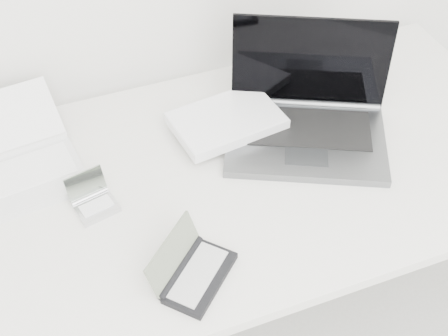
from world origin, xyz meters
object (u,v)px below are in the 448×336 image
object	(u,v)px
desk	(229,184)
netbook_open_white	(17,164)
laptop_large	(284,118)
palmtop_charcoal	(192,271)

from	to	relation	value
desk	netbook_open_white	size ratio (longest dim) A/B	4.16
desk	netbook_open_white	distance (m)	0.52
desk	laptop_large	xyz separation A→B (m)	(0.18, 0.09, 0.09)
laptop_large	desk	bearing A→B (deg)	-129.17
desk	laptop_large	world-z (taller)	laptop_large
netbook_open_white	palmtop_charcoal	world-z (taller)	netbook_open_white
netbook_open_white	palmtop_charcoal	xyz separation A→B (m)	(0.30, -0.45, -0.00)
desk	laptop_large	size ratio (longest dim) A/B	2.82
palmtop_charcoal	desk	bearing A→B (deg)	11.68
laptop_large	netbook_open_white	bearing A→B (deg)	-162.87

